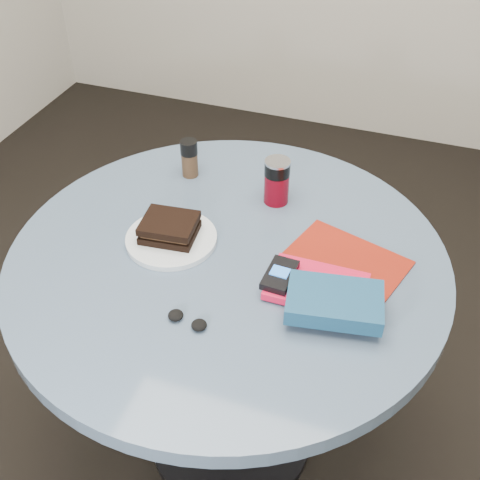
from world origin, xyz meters
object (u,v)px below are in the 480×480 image
(soda_can, at_px, (277,181))
(magazine, at_px, (344,263))
(pepper_grinder, at_px, (189,158))
(red_book, at_px, (317,286))
(mp3_player, at_px, (280,275))
(table, at_px, (228,304))
(headphones, at_px, (187,320))
(novel, at_px, (335,302))
(sandwich, at_px, (169,228))
(plate, at_px, (171,239))

(soda_can, bearing_deg, magazine, -39.77)
(pepper_grinder, relative_size, red_book, 0.51)
(pepper_grinder, xyz_separation_m, mp3_player, (0.34, -0.33, -0.02))
(soda_can, bearing_deg, table, -101.00)
(soda_can, distance_m, headphones, 0.46)
(pepper_grinder, bearing_deg, novel, -38.61)
(sandwich, relative_size, headphones, 1.47)
(mp3_player, distance_m, headphones, 0.22)
(red_book, bearing_deg, magazine, 70.11)
(red_book, bearing_deg, table, 167.49)
(table, xyz_separation_m, pepper_grinder, (-0.20, 0.27, 0.22))
(sandwich, distance_m, pepper_grinder, 0.27)
(table, distance_m, mp3_player, 0.24)
(novel, xyz_separation_m, mp3_player, (-0.13, 0.05, -0.01))
(magazine, height_order, red_book, red_book)
(magazine, height_order, mp3_player, mp3_player)
(novel, bearing_deg, sandwich, 155.36)
(soda_can, relative_size, headphones, 1.31)
(soda_can, height_order, red_book, soda_can)
(magazine, relative_size, headphones, 2.82)
(headphones, bearing_deg, sandwich, 121.61)
(sandwich, height_order, magazine, sandwich)
(novel, bearing_deg, pepper_grinder, 132.04)
(magazine, bearing_deg, pepper_grinder, 172.54)
(magazine, bearing_deg, soda_can, 157.58)
(magazine, bearing_deg, sandwich, -155.32)
(novel, height_order, mp3_player, novel)
(red_book, bearing_deg, pepper_grinder, 143.13)
(pepper_grinder, bearing_deg, soda_can, -8.51)
(sandwich, xyz_separation_m, pepper_grinder, (-0.06, 0.26, 0.02))
(table, bearing_deg, pepper_grinder, 127.28)
(table, xyz_separation_m, soda_can, (0.04, 0.23, 0.22))
(red_book, bearing_deg, headphones, -141.79)
(table, relative_size, red_book, 4.91)
(plate, bearing_deg, red_book, -7.75)
(table, xyz_separation_m, plate, (-0.14, 0.00, 0.17))
(soda_can, bearing_deg, plate, -128.48)
(novel, bearing_deg, red_book, 120.07)
(table, bearing_deg, red_book, -12.52)
(sandwich, bearing_deg, novel, -15.28)
(sandwich, height_order, red_book, sandwich)
(table, height_order, soda_can, soda_can)
(table, height_order, pepper_grinder, pepper_grinder)
(magazine, bearing_deg, plate, -154.61)
(novel, bearing_deg, magazine, 84.42)
(plate, height_order, headphones, headphones)
(soda_can, relative_size, magazine, 0.46)
(magazine, xyz_separation_m, mp3_player, (-0.12, -0.11, 0.03))
(soda_can, xyz_separation_m, novel, (0.22, -0.34, -0.02))
(table, distance_m, soda_can, 0.32)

